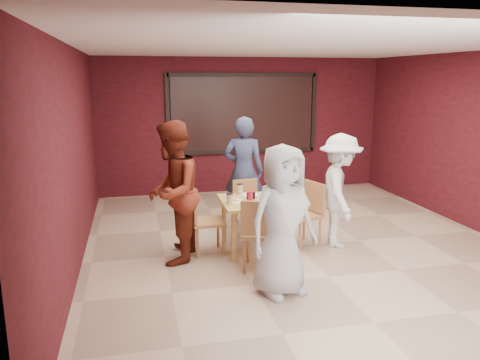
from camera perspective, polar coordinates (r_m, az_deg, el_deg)
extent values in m
plane|color=tan|center=(6.92, 7.05, -7.94)|extent=(7.00, 7.00, 0.00)
cube|color=black|center=(9.83, 0.41, 8.08)|extent=(3.00, 0.02, 1.50)
cube|color=tan|center=(6.48, 1.83, -2.64)|extent=(0.95, 0.95, 0.04)
cylinder|color=tan|center=(6.86, -1.96, -4.98)|extent=(0.07, 0.07, 0.70)
cylinder|color=tan|center=(7.02, 4.05, -4.59)|extent=(0.07, 0.07, 0.70)
cylinder|color=tan|center=(6.16, -0.75, -7.01)|extent=(0.07, 0.07, 0.70)
cylinder|color=tan|center=(6.34, 5.91, -6.51)|extent=(0.07, 0.07, 0.70)
cylinder|color=white|center=(6.20, 2.53, -3.10)|extent=(0.24, 0.24, 0.01)
cone|color=#C39144|center=(6.19, 2.53, -2.96)|extent=(0.22, 0.22, 0.02)
cylinder|color=beige|center=(6.13, 3.92, -2.67)|extent=(0.09, 0.09, 0.14)
cylinder|color=black|center=(6.11, 3.93, -1.98)|extent=(0.09, 0.09, 0.01)
cylinder|color=white|center=(6.75, 1.20, -1.79)|extent=(0.24, 0.24, 0.01)
cone|color=#C39144|center=(6.74, 1.20, -1.67)|extent=(0.22, 0.22, 0.02)
cylinder|color=beige|center=(6.79, -0.03, -1.15)|extent=(0.09, 0.09, 0.14)
cylinder|color=black|center=(6.77, -0.03, -0.52)|extent=(0.09, 0.09, 0.01)
cylinder|color=white|center=(6.40, -0.71, -2.57)|extent=(0.24, 0.24, 0.01)
cone|color=#C39144|center=(6.40, -0.71, -2.44)|extent=(0.22, 0.22, 0.02)
cylinder|color=beige|center=(6.25, -1.27, -2.35)|extent=(0.09, 0.09, 0.14)
cylinder|color=black|center=(6.23, -1.27, -1.67)|extent=(0.09, 0.09, 0.01)
cylinder|color=white|center=(6.55, 4.32, -2.26)|extent=(0.24, 0.24, 0.01)
cone|color=#C39144|center=(6.55, 4.33, -2.14)|extent=(0.22, 0.22, 0.02)
cylinder|color=beige|center=(6.68, 4.75, -1.42)|extent=(0.09, 0.09, 0.14)
cylinder|color=black|center=(6.66, 4.76, -0.78)|extent=(0.09, 0.09, 0.01)
cylinder|color=silver|center=(6.45, 2.58, -2.06)|extent=(0.06, 0.06, 0.10)
cylinder|color=silver|center=(6.39, 2.19, -2.27)|extent=(0.05, 0.05, 0.08)
cylinder|color=red|center=(6.39, 1.27, -1.99)|extent=(0.07, 0.07, 0.15)
cube|color=black|center=(6.51, 1.34, -1.93)|extent=(0.12, 0.08, 0.10)
cube|color=#A3733F|center=(5.93, 2.55, -6.58)|extent=(0.59, 0.59, 0.04)
cylinder|color=#A3733F|center=(6.17, 4.42, -8.24)|extent=(0.04, 0.04, 0.45)
cylinder|color=#A3733F|center=(6.21, 0.98, -8.09)|extent=(0.04, 0.04, 0.45)
cylinder|color=#A3733F|center=(5.83, 4.18, -9.51)|extent=(0.04, 0.04, 0.45)
cylinder|color=#A3733F|center=(5.86, 0.52, -9.35)|extent=(0.04, 0.04, 0.45)
cube|color=#A3733F|center=(5.65, 2.37, -4.75)|extent=(0.44, 0.20, 0.44)
cube|color=#A3733F|center=(7.20, 1.14, -3.53)|extent=(0.46, 0.46, 0.04)
cylinder|color=#A3733F|center=(7.06, 0.39, -5.71)|extent=(0.03, 0.03, 0.40)
cylinder|color=#A3733F|center=(7.18, 2.86, -5.41)|extent=(0.03, 0.03, 0.40)
cylinder|color=#A3733F|center=(7.35, -0.55, -4.96)|extent=(0.03, 0.03, 0.40)
cylinder|color=#A3733F|center=(7.47, 1.84, -4.69)|extent=(0.03, 0.03, 0.40)
cube|color=#A3733F|center=(7.31, 0.61, -1.40)|extent=(0.41, 0.09, 0.39)
cube|color=#A3733F|center=(6.48, -3.94, -5.11)|extent=(0.45, 0.45, 0.04)
cylinder|color=#A3733F|center=(6.42, -2.06, -7.46)|extent=(0.04, 0.04, 0.43)
cylinder|color=#A3733F|center=(6.75, -2.69, -6.47)|extent=(0.04, 0.04, 0.43)
cylinder|color=#A3733F|center=(6.36, -5.21, -7.70)|extent=(0.04, 0.04, 0.43)
cylinder|color=#A3733F|center=(6.69, -5.69, -6.68)|extent=(0.04, 0.04, 0.43)
cube|color=#A3733F|center=(6.38, -5.73, -3.09)|extent=(0.05, 0.44, 0.42)
cube|color=#A3733F|center=(6.79, 7.64, -4.28)|extent=(0.56, 0.56, 0.04)
cylinder|color=#A3733F|center=(6.90, 5.46, -6.06)|extent=(0.04, 0.04, 0.44)
cylinder|color=#A3733F|center=(6.63, 7.34, -6.89)|extent=(0.04, 0.04, 0.44)
cylinder|color=#A3733F|center=(7.11, 7.80, -5.55)|extent=(0.04, 0.04, 0.44)
cylinder|color=#A3733F|center=(6.85, 9.72, -6.32)|extent=(0.04, 0.04, 0.44)
cube|color=#A3733F|center=(6.85, 9.01, -1.97)|extent=(0.18, 0.44, 0.43)
imported|color=#A5A5A5|center=(5.18, 5.18, -4.98)|extent=(0.96, 0.77, 1.70)
imported|color=#333A5B|center=(7.65, 0.45, 1.10)|extent=(0.75, 0.61, 1.79)
imported|color=maroon|center=(6.14, -8.22, -1.52)|extent=(0.95, 1.08, 1.87)
imported|color=silver|center=(6.81, 12.06, -1.29)|extent=(0.86, 1.17, 1.63)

